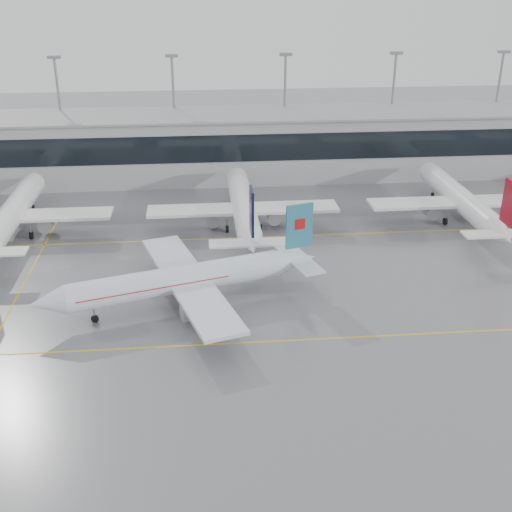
{
  "coord_description": "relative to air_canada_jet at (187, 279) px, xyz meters",
  "views": [
    {
      "loc": [
        -6.73,
        -60.2,
        37.74
      ],
      "look_at": [
        0.0,
        12.0,
        5.0
      ],
      "focal_mm": 45.0,
      "sensor_mm": 36.0,
      "label": 1
    }
  ],
  "objects": [
    {
      "name": "taxi_line_main",
      "position": [
        8.62,
        -9.34,
        -3.5
      ],
      "size": [
        120.0,
        0.25,
        0.01
      ],
      "primitive_type": "cube",
      "color": "yellow",
      "rests_on": "ground"
    },
    {
      "name": "light_masts",
      "position": [
        8.62,
        58.66,
        9.84
      ],
      "size": [
        156.4,
        1.0,
        22.6
      ],
      "color": "gray",
      "rests_on": "ground"
    },
    {
      "name": "parked_jet_c",
      "position": [
        8.62,
        24.35,
        0.21
      ],
      "size": [
        29.64,
        36.96,
        11.72
      ],
      "rotation": [
        0.0,
        0.0,
        1.57
      ],
      "color": "white",
      "rests_on": "ground"
    },
    {
      "name": "parked_jet_d",
      "position": [
        43.62,
        24.35,
        0.21
      ],
      "size": [
        29.64,
        36.96,
        11.72
      ],
      "rotation": [
        0.0,
        0.0,
        1.57
      ],
      "color": "white",
      "rests_on": "ground"
    },
    {
      "name": "taxi_line_north",
      "position": [
        8.62,
        20.66,
        -3.5
      ],
      "size": [
        120.0,
        0.25,
        0.01
      ],
      "primitive_type": "cube",
      "color": "yellow",
      "rests_on": "ground"
    },
    {
      "name": "terminal_roof",
      "position": [
        8.62,
        52.66,
        8.7
      ],
      "size": [
        182.0,
        16.0,
        0.4
      ],
      "primitive_type": "cube",
      "color": "gray",
      "rests_on": "ground"
    },
    {
      "name": "parked_jet_b",
      "position": [
        -26.38,
        24.35,
        0.21
      ],
      "size": [
        29.64,
        36.96,
        11.72
      ],
      "rotation": [
        0.0,
        0.0,
        1.57
      ],
      "color": "white",
      "rests_on": "ground"
    },
    {
      "name": "terminal",
      "position": [
        8.62,
        52.66,
        2.5
      ],
      "size": [
        180.0,
        15.0,
        12.0
      ],
      "primitive_type": "cube",
      "color": "#A2A2A6",
      "rests_on": "ground"
    },
    {
      "name": "air_canada_jet",
      "position": [
        0.0,
        0.0,
        0.0
      ],
      "size": [
        34.95,
        28.28,
        11.08
      ],
      "rotation": [
        0.0,
        0.0,
        3.43
      ],
      "color": "silver",
      "rests_on": "ground"
    },
    {
      "name": "taxi_line_cross",
      "position": [
        -21.38,
        5.66,
        -3.5
      ],
      "size": [
        0.25,
        60.0,
        0.01
      ],
      "primitive_type": "cube",
      "color": "yellow",
      "rests_on": "ground"
    },
    {
      "name": "terminal_glass",
      "position": [
        8.62,
        45.11,
        4.0
      ],
      "size": [
        180.0,
        0.2,
        5.0
      ],
      "primitive_type": "cube",
      "color": "black",
      "rests_on": "ground"
    },
    {
      "name": "ground",
      "position": [
        8.62,
        -9.34,
        -3.5
      ],
      "size": [
        320.0,
        320.0,
        0.0
      ],
      "primitive_type": "plane",
      "color": "slate",
      "rests_on": "ground"
    }
  ]
}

